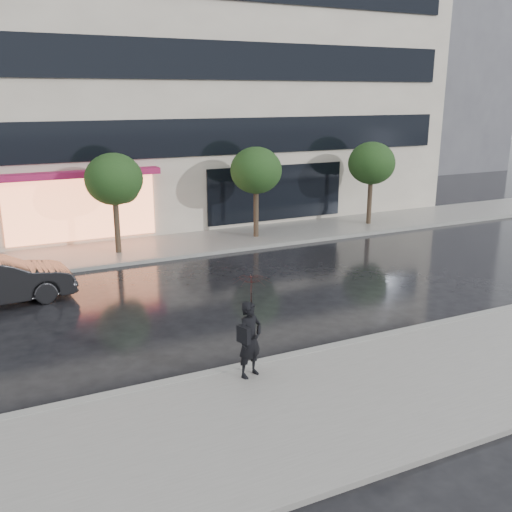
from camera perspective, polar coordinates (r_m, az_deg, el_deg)
ground at (r=15.26m, az=6.13°, el=-7.80°), size 120.00×120.00×0.00m
sidewalk_near at (r=12.88m, az=13.90°, el=-12.63°), size 60.00×4.50×0.12m
sidewalk_far at (r=24.08m, az=-6.71°, el=1.23°), size 60.00×3.50×0.12m
curb_near at (r=14.47m, az=8.23°, el=-8.95°), size 60.00×0.25×0.14m
curb_far at (r=22.49m, az=-5.25°, el=0.24°), size 60.00×0.25×0.14m
office_building at (r=30.86m, az=-12.32°, el=20.93°), size 30.00×12.76×18.00m
bg_building_right at (r=52.06m, az=15.14°, el=17.45°), size 12.00×12.00×16.00m
tree_mid_west at (r=22.55m, az=-13.89°, el=7.30°), size 2.20×2.20×3.99m
tree_mid_east at (r=24.47m, az=0.10°, el=8.40°), size 2.20×2.20×3.99m
tree_far_east at (r=27.59m, az=11.54°, el=8.94°), size 2.20×2.20×3.99m
pedestrian_with_umbrella at (r=12.29m, az=-0.51°, el=-5.79°), size 1.08×1.09×2.32m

